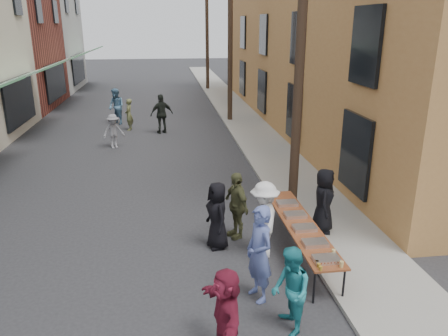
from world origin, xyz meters
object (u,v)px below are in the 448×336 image
object	(u,v)px
guest_front_c	(290,291)
server	(324,201)
catering_tray_sausage	(326,259)
serving_table	(300,225)
utility_pole_far	(207,31)
utility_pole_mid	(230,35)
guest_front_a	(217,215)
utility_pole_near	(301,46)

from	to	relation	value
guest_front_c	server	world-z (taller)	server
catering_tray_sausage	guest_front_c	xyz separation A→B (m)	(-0.97, -0.92, -0.00)
serving_table	server	xyz separation A→B (m)	(0.84, 0.83, 0.21)
guest_front_c	utility_pole_far	bearing A→B (deg)	176.07
utility_pole_mid	serving_table	size ratio (longest dim) A/B	2.25
guest_front_a	server	world-z (taller)	server
utility_pole_far	guest_front_c	distance (m)	29.28
serving_table	guest_front_a	distance (m)	1.91
utility_pole_near	guest_front_c	size ratio (longest dim) A/B	5.73
utility_pole_far	guest_front_c	xyz separation A→B (m)	(-1.52, -29.01, -3.71)
utility_pole_mid	guest_front_a	xyz separation A→B (m)	(-2.37, -13.87, -3.69)
utility_pole_far	catering_tray_sausage	world-z (taller)	utility_pole_far
guest_front_c	utility_pole_mid	bearing A→B (deg)	173.97
guest_front_c	server	xyz separation A→B (m)	(1.81, 3.40, 0.13)
catering_tray_sausage	serving_table	bearing A→B (deg)	90.00
utility_pole_near	guest_front_c	xyz separation A→B (m)	(-1.52, -5.01, -3.71)
utility_pole_far	utility_pole_mid	bearing A→B (deg)	-90.00
utility_pole_far	server	size ratio (longest dim) A/B	5.50
catering_tray_sausage	server	world-z (taller)	server
utility_pole_far	serving_table	xyz separation A→B (m)	(-0.55, -26.44, -3.79)
utility_pole_near	utility_pole_mid	size ratio (longest dim) A/B	1.00
guest_front_a	guest_front_c	bearing A→B (deg)	-0.32
server	utility_pole_mid	bearing A→B (deg)	21.49
guest_front_a	guest_front_c	distance (m)	3.26
serving_table	guest_front_a	size ratio (longest dim) A/B	2.47
utility_pole_far	catering_tray_sausage	bearing A→B (deg)	-91.12
catering_tray_sausage	utility_pole_near	bearing A→B (deg)	82.35
serving_table	server	size ratio (longest dim) A/B	2.44
utility_pole_mid	serving_table	bearing A→B (deg)	-92.18
catering_tray_sausage	server	size ratio (longest dim) A/B	0.31
utility_pole_mid	catering_tray_sausage	world-z (taller)	utility_pole_mid
guest_front_c	guest_front_a	bearing A→B (deg)	-165.70
utility_pole_mid	guest_front_c	size ratio (longest dim) A/B	5.73
utility_pole_mid	guest_front_c	world-z (taller)	utility_pole_mid
utility_pole_far	catering_tray_sausage	distance (m)	28.34
utility_pole_near	guest_front_c	bearing A→B (deg)	-106.85
serving_table	catering_tray_sausage	bearing A→B (deg)	-90.00
guest_front_a	guest_front_c	size ratio (longest dim) A/B	1.03
utility_pole_far	catering_tray_sausage	xyz separation A→B (m)	(-0.55, -28.09, -3.71)
utility_pole_far	server	xyz separation A→B (m)	(0.30, -25.61, -3.58)
utility_pole_far	guest_front_a	world-z (taller)	utility_pole_far
utility_pole_mid	guest_front_c	xyz separation A→B (m)	(-1.52, -17.01, -3.71)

